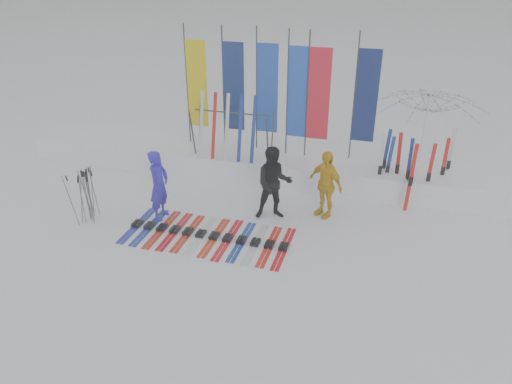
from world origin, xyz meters
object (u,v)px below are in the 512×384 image
(person_yellow, at_px, (325,184))
(tent_canopy, at_px, (424,138))
(person_black, at_px, (274,184))
(ski_rack, at_px, (232,128))
(person_blue, at_px, (159,185))
(ski_row, at_px, (208,235))

(person_yellow, bearing_deg, tent_canopy, 81.81)
(person_black, relative_size, ski_rack, 0.83)
(person_yellow, bearing_deg, person_blue, -129.35)
(person_blue, height_order, person_black, person_black)
(person_yellow, bearing_deg, person_black, -125.95)
(person_blue, height_order, ski_rack, ski_rack)
(person_black, distance_m, ski_row, 1.85)
(person_blue, height_order, person_yellow, person_blue)
(ski_row, bearing_deg, person_yellow, 36.58)
(ski_row, xyz_separation_m, ski_rack, (-0.44, 3.02, 1.35))
(tent_canopy, distance_m, ski_rack, 4.84)
(person_yellow, relative_size, ski_row, 0.45)
(person_blue, relative_size, tent_canopy, 0.59)
(person_black, bearing_deg, tent_canopy, 21.91)
(person_yellow, xyz_separation_m, tent_canopy, (2.08, 2.39, 0.45))
(ski_rack, bearing_deg, tent_canopy, 12.07)
(person_black, xyz_separation_m, ski_row, (-1.13, -1.22, -0.81))
(tent_canopy, distance_m, ski_row, 6.02)
(person_blue, relative_size, ski_rack, 0.79)
(ski_row, bearing_deg, ski_rack, 98.24)
(person_blue, xyz_separation_m, tent_canopy, (5.61, 3.53, 0.43))
(person_blue, xyz_separation_m, person_black, (2.45, 0.72, 0.04))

